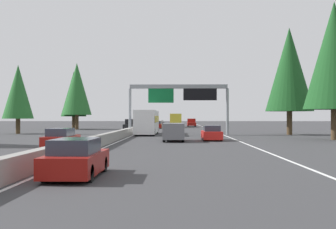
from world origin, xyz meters
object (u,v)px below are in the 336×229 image
Objects in this scene: sign_gantry_overhead at (180,95)px; minivan_distant_b at (174,131)px; box_truck_distant_a at (176,120)px; conifer_left_near at (18,92)px; conifer_right_near at (334,55)px; oncoming_near at (130,124)px; conifer_left_mid at (77,89)px; bus_near_right at (147,121)px; sedan_far_right at (212,133)px; pickup_far_center at (191,123)px; conifer_right_mid at (289,69)px; oncoming_far at (61,139)px; sedan_near_center at (157,125)px; conifer_left_far at (74,94)px; sedan_mid_right at (76,159)px.

minivan_distant_b is at bearing 177.12° from sign_gantry_overhead.
box_truck_distant_a is 40.89m from conifer_left_near.
sign_gantry_overhead is at bearing 54.77° from conifer_right_near.
conifer_left_mid is (-0.22, 9.71, 6.43)m from oncoming_near.
bus_near_right is (14.92, 3.57, 0.77)m from minivan_distant_b.
conifer_right_near is at bearing -80.54° from minivan_distant_b.
sedan_far_right is 41.27m from conifer_left_mid.
minivan_distant_b is 27.32m from conifer_left_near.
conifer_right_near is (-56.87, -12.29, 7.50)m from pickup_far_center.
conifer_left_mid reaches higher than minivan_distant_b.
sign_gantry_overhead is at bearing 93.16° from conifer_right_mid.
conifer_right_mid is at bearing 135.76° from oncoming_far.
oncoming_near reaches higher than sedan_near_center.
conifer_left_far reaches higher than sedan_near_center.
minivan_distant_b is 51.36m from box_truck_distant_a.
pickup_far_center is at bearing -5.00° from sedan_mid_right.
box_truck_distant_a is 40.43m from conifer_right_mid.
conifer_left_near is (39.99, 17.62, 4.98)m from sedan_mid_right.
conifer_left_mid is at bearing 56.23° from conifer_right_mid.
sign_gantry_overhead is 24.73m from oncoming_near.
sedan_far_right is at bearing 18.76° from oncoming_near.
sedan_far_right is (24.78, -7.21, 0.00)m from sedan_mid_right.
conifer_left_near is (1.70, 17.58, 3.95)m from bus_near_right.
sedan_mid_right is at bearing 171.40° from minivan_distant_b.
conifer_left_far is (37.21, 22.76, 5.85)m from sedan_far_right.
oncoming_near is (-6.45, 4.51, 0.23)m from sedan_near_center.
sedan_far_right is at bearing -148.55° from conifer_left_far.
bus_near_right is 18.10m from conifer_left_near.
minivan_distant_b is 0.36× the size of conifer_right_near.
sedan_far_right is 0.41× the size of conifer_left_far.
sedan_mid_right is 14.98m from oncoming_far.
pickup_far_center is at bearing -3.57° from minivan_distant_b.
oncoming_near is (59.58, 4.61, 0.23)m from sedan_mid_right.
conifer_left_mid reaches higher than oncoming_near.
conifer_right_near is 1.15× the size of conifer_left_mid.
bus_near_right is 28.74m from conifer_left_far.
sedan_far_right is 29.54m from conifer_left_near.
sign_gantry_overhead is 2.88× the size of oncoming_far.
minivan_distant_b is at bearing 176.43° from pickup_far_center.
pickup_far_center is 1.27× the size of sedan_far_right.
sedan_far_right is 15.79m from oncoming_far.
minivan_distant_b is at bearing -128.16° from conifer_left_near.
sign_gantry_overhead is 13.19m from sedan_far_right.
conifer_left_near reaches higher than oncoming_far.
sedan_mid_right is 0.47× the size of conifer_left_near.
conifer_left_near reaches higher than pickup_far_center.
pickup_far_center is 1.00× the size of oncoming_near.
conifer_right_mid is (-37.10, -14.61, 6.72)m from box_truck_distant_a.
oncoming_far is 29.27m from conifer_left_near.
conifer_right_near reaches higher than sedan_mid_right.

